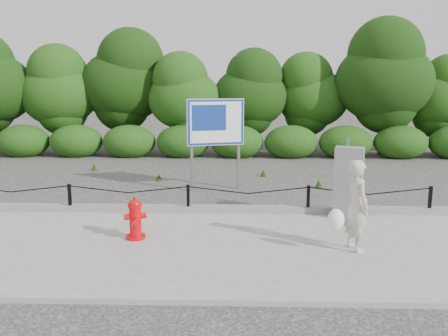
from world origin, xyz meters
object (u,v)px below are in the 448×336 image
advertising_sign (215,126)px  fire_hydrant (135,219)px  utility_cabinet (348,183)px  pedestrian (355,206)px

advertising_sign → fire_hydrant: bearing=-122.1°
fire_hydrant → utility_cabinet: utility_cabinet is taller
pedestrian → utility_cabinet: (0.31, 1.84, -0.01)m
pedestrian → advertising_sign: advertising_sign is taller
utility_cabinet → advertising_sign: 3.96m
fire_hydrant → utility_cabinet: size_ratio=0.46×
fire_hydrant → pedestrian: 3.73m
pedestrian → advertising_sign: (-2.47, 4.53, 0.84)m
fire_hydrant → advertising_sign: 4.42m
fire_hydrant → pedestrian: size_ratio=0.49×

